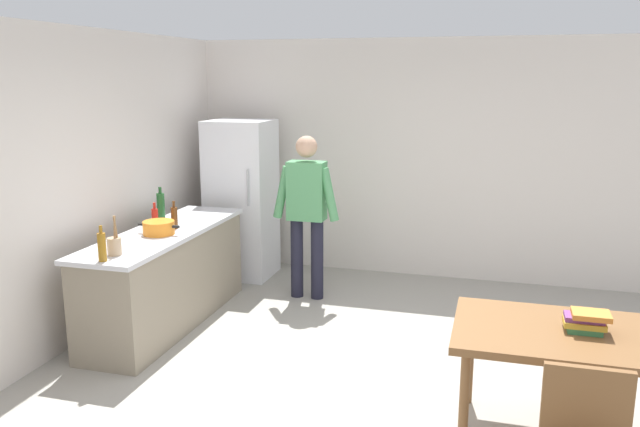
{
  "coord_description": "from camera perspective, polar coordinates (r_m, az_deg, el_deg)",
  "views": [
    {
      "loc": [
        0.92,
        -4.25,
        2.29
      ],
      "look_at": [
        -0.63,
        1.22,
        1.05
      ],
      "focal_mm": 35.73,
      "sensor_mm": 36.0,
      "label": 1
    }
  ],
  "objects": [
    {
      "name": "ground_plane",
      "position": [
        4.92,
        3.33,
        -15.52
      ],
      "size": [
        14.0,
        14.0,
        0.0
      ],
      "primitive_type": "plane",
      "color": "#9E998E"
    },
    {
      "name": "wall_back",
      "position": [
        7.37,
        8.54,
        4.81
      ],
      "size": [
        6.4,
        0.12,
        2.7
      ],
      "primitive_type": "cube",
      "color": "silver",
      "rests_on": "ground_plane"
    },
    {
      "name": "wall_left",
      "position": [
        5.75,
        -22.2,
        1.94
      ],
      "size": [
        0.12,
        5.6,
        2.7
      ],
      "primitive_type": "cube",
      "color": "silver",
      "rests_on": "ground_plane"
    },
    {
      "name": "kitchen_counter",
      "position": [
        6.12,
        -13.6,
        -5.57
      ],
      "size": [
        0.64,
        2.2,
        0.9
      ],
      "color": "gray",
      "rests_on": "ground_plane"
    },
    {
      "name": "refrigerator",
      "position": [
        7.36,
        -7.03,
        1.29
      ],
      "size": [
        0.7,
        0.67,
        1.8
      ],
      "color": "white",
      "rests_on": "ground_plane"
    },
    {
      "name": "person",
      "position": [
        6.51,
        -1.2,
        0.65
      ],
      "size": [
        0.7,
        0.22,
        1.7
      ],
      "color": "#1E1E2D",
      "rests_on": "ground_plane"
    },
    {
      "name": "dining_table",
      "position": [
        4.3,
        21.39,
        -10.73
      ],
      "size": [
        1.4,
        0.9,
        0.75
      ],
      "color": "brown",
      "rests_on": "ground_plane"
    },
    {
      "name": "cooking_pot",
      "position": [
        5.86,
        -14.25,
        -1.24
      ],
      "size": [
        0.4,
        0.28,
        0.12
      ],
      "color": "orange",
      "rests_on": "kitchen_counter"
    },
    {
      "name": "utensil_jar",
      "position": [
        5.28,
        -17.94,
        -2.73
      ],
      "size": [
        0.11,
        0.11,
        0.32
      ],
      "color": "tan",
      "rests_on": "kitchen_counter"
    },
    {
      "name": "bottle_oil_amber",
      "position": [
        5.12,
        -18.95,
        -2.81
      ],
      "size": [
        0.06,
        0.06,
        0.28
      ],
      "color": "#996619",
      "rests_on": "kitchen_counter"
    },
    {
      "name": "bottle_beer_brown",
      "position": [
        6.03,
        -12.92,
        -0.34
      ],
      "size": [
        0.06,
        0.06,
        0.26
      ],
      "color": "#5B3314",
      "rests_on": "kitchen_counter"
    },
    {
      "name": "bottle_wine_green",
      "position": [
        6.34,
        -14.06,
        0.58
      ],
      "size": [
        0.08,
        0.08,
        0.34
      ],
      "color": "#1E5123",
      "rests_on": "kitchen_counter"
    },
    {
      "name": "bottle_sauce_red",
      "position": [
        6.1,
        -14.56,
        -0.37
      ],
      "size": [
        0.06,
        0.06,
        0.24
      ],
      "color": "#B22319",
      "rests_on": "kitchen_counter"
    },
    {
      "name": "book_stack",
      "position": [
        4.27,
        22.72,
        -8.88
      ],
      "size": [
        0.26,
        0.19,
        0.13
      ],
      "color": "#387A47",
      "rests_on": "dining_table"
    }
  ]
}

